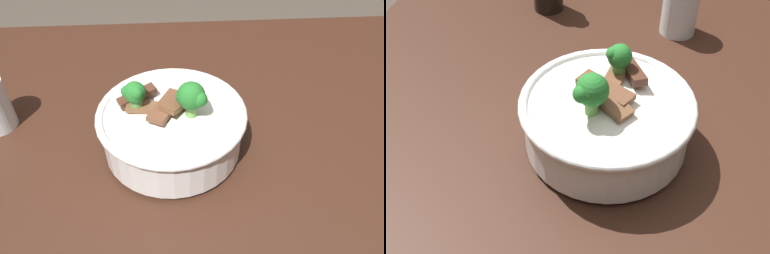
{
  "view_description": "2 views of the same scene",
  "coord_description": "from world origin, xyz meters",
  "views": [
    {
      "loc": [
        0.01,
        0.4,
        1.24
      ],
      "look_at": [
        -0.01,
        0.02,
        0.88
      ],
      "focal_mm": 34.42,
      "sensor_mm": 36.0,
      "label": 1
    },
    {
      "loc": [
        -0.44,
        -0.08,
        1.29
      ],
      "look_at": [
        -0.0,
        0.02,
        0.85
      ],
      "focal_mm": 46.09,
      "sensor_mm": 36.0,
      "label": 2
    }
  ],
  "objects": [
    {
      "name": "dining_table",
      "position": [
        0.0,
        0.0,
        0.67
      ],
      "size": [
        1.18,
        0.89,
        0.81
      ],
      "color": "#381E14",
      "rests_on": "ground"
    },
    {
      "name": "rice_bowl",
      "position": [
        0.02,
        -0.01,
        0.86
      ],
      "size": [
        0.23,
        0.23,
        0.14
      ],
      "color": "white",
      "rests_on": "dining_table"
    }
  ]
}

